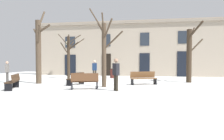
% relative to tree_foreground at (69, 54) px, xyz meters
% --- Properties ---
extents(ground_plane, '(33.51, 33.51, 0.00)m').
position_rel_tree_foreground_xyz_m(ground_plane, '(4.50, -4.26, -2.23)').
color(ground_plane, white).
extents(building_facade, '(20.94, 0.60, 6.06)m').
position_rel_tree_foreground_xyz_m(building_facade, '(4.49, 5.21, 0.85)').
color(building_facade, tan).
rests_on(building_facade, ground).
extents(tree_foreground, '(2.39, 2.66, 4.15)m').
position_rel_tree_foreground_xyz_m(tree_foreground, '(0.00, 0.00, 0.00)').
color(tree_foreground, '#382B1E').
rests_on(tree_foreground, ground).
extents(tree_near_facade, '(2.06, 2.22, 4.81)m').
position_rel_tree_foreground_xyz_m(tree_near_facade, '(4.66, -5.70, 0.08)').
color(tree_near_facade, '#4C3D2D').
rests_on(tree_near_facade, ground).
extents(tree_left_of_center, '(1.95, 2.12, 5.41)m').
position_rel_tree_foreground_xyz_m(tree_left_of_center, '(-0.51, -4.47, 0.31)').
color(tree_left_of_center, '#4C3D2D').
rests_on(tree_left_of_center, ground).
extents(tree_right_of_center, '(1.33, 2.17, 4.50)m').
position_rel_tree_foreground_xyz_m(tree_right_of_center, '(10.34, -1.52, -0.02)').
color(tree_right_of_center, '#382B1E').
rests_on(tree_right_of_center, ground).
extents(streetlamp, '(0.30, 0.30, 3.83)m').
position_rel_tree_foreground_xyz_m(streetlamp, '(-1.65, 3.65, 0.11)').
color(streetlamp, black).
rests_on(streetlamp, ground).
extents(litter_bin, '(0.46, 0.46, 0.91)m').
position_rel_tree_foreground_xyz_m(litter_bin, '(3.71, 1.67, -1.77)').
color(litter_bin, '#4C1E19').
rests_on(litter_bin, ground).
extents(bench_back_to_back_left, '(1.66, 1.02, 0.95)m').
position_rel_tree_foreground_xyz_m(bench_back_to_back_left, '(3.85, -7.17, -1.76)').
color(bench_back_to_back_left, '#51331E').
rests_on(bench_back_to_back_left, ground).
extents(bench_by_litter_bin, '(1.13, 1.92, 0.88)m').
position_rel_tree_foreground_xyz_m(bench_by_litter_bin, '(-0.25, -7.85, -1.77)').
color(bench_by_litter_bin, '#3D2819').
rests_on(bench_by_litter_bin, ground).
extents(bench_near_center_tree, '(0.87, 1.64, 0.85)m').
position_rel_tree_foreground_xyz_m(bench_near_center_tree, '(2.51, -4.91, -1.80)').
color(bench_near_center_tree, '#3D2819').
rests_on(bench_near_center_tree, ground).
extents(bench_near_lamp, '(1.86, 1.25, 0.91)m').
position_rel_tree_foreground_xyz_m(bench_near_lamp, '(6.99, -3.79, -1.77)').
color(bench_near_lamp, brown).
rests_on(bench_near_lamp, ground).
extents(person_by_shop_door, '(0.43, 0.42, 1.78)m').
position_rel_tree_foreground_xyz_m(person_by_shop_door, '(5.72, -7.42, -1.24)').
color(person_by_shop_door, '#2D271E').
rests_on(person_by_shop_door, ground).
extents(person_near_bench, '(0.40, 0.25, 1.71)m').
position_rel_tree_foreground_xyz_m(person_near_bench, '(2.58, -0.54, -1.28)').
color(person_near_bench, '#2D271E').
rests_on(person_near_bench, ground).
extents(person_crossing_plaza, '(0.34, 0.43, 1.63)m').
position_rel_tree_foreground_xyz_m(person_crossing_plaza, '(-3.23, -4.31, -1.33)').
color(person_crossing_plaza, '#403D3A').
rests_on(person_crossing_plaza, ground).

